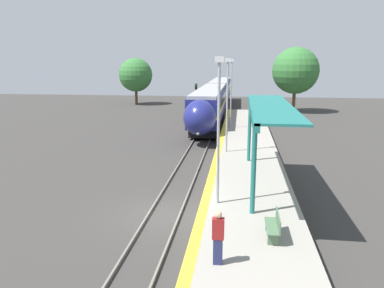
% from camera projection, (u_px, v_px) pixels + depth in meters
% --- Properties ---
extents(ground_plane, '(120.00, 120.00, 0.00)m').
position_uv_depth(ground_plane, '(165.00, 215.00, 17.32)').
color(ground_plane, '#383533').
extents(rail_left, '(0.08, 90.00, 0.15)m').
position_uv_depth(rail_left, '(149.00, 213.00, 17.39)').
color(rail_left, slate).
rests_on(rail_left, ground_plane).
extents(rail_right, '(0.08, 90.00, 0.15)m').
position_uv_depth(rail_right, '(180.00, 215.00, 17.21)').
color(rail_right, slate).
rests_on(rail_right, ground_plane).
extents(train, '(2.87, 42.01, 4.04)m').
position_uv_depth(train, '(215.00, 97.00, 49.79)').
color(train, black).
rests_on(train, ground_plane).
extents(platform_right, '(4.24, 64.00, 0.95)m').
position_uv_depth(platform_right, '(249.00, 210.00, 16.73)').
color(platform_right, gray).
rests_on(platform_right, ground_plane).
extents(platform_bench, '(0.44, 1.48, 0.89)m').
position_uv_depth(platform_bench, '(274.00, 225.00, 12.98)').
color(platform_bench, '#4C6B4C').
rests_on(platform_bench, platform_right).
extents(person_waiting, '(0.36, 0.22, 1.70)m').
position_uv_depth(person_waiting, '(218.00, 237.00, 11.22)').
color(person_waiting, navy).
rests_on(person_waiting, platform_right).
extents(railway_signal, '(0.28, 0.28, 4.31)m').
position_uv_depth(railway_signal, '(196.00, 97.00, 45.75)').
color(railway_signal, '#59595E').
rests_on(railway_signal, ground_plane).
extents(lamppost_near, '(0.36, 0.20, 6.23)m').
position_uv_depth(lamppost_near, '(219.00, 123.00, 15.55)').
color(lamppost_near, '#9E9EA3').
rests_on(lamppost_near, platform_right).
extents(lamppost_mid, '(0.36, 0.20, 6.23)m').
position_uv_depth(lamppost_mid, '(227.00, 100.00, 24.79)').
color(lamppost_mid, '#9E9EA3').
rests_on(lamppost_mid, platform_right).
extents(lamppost_far, '(0.36, 0.20, 6.23)m').
position_uv_depth(lamppost_far, '(231.00, 89.00, 34.03)').
color(lamppost_far, '#9E9EA3').
rests_on(lamppost_far, platform_right).
extents(station_canopy, '(2.02, 11.28, 3.94)m').
position_uv_depth(station_canopy, '(264.00, 110.00, 18.35)').
color(station_canopy, '#1E6B66').
rests_on(station_canopy, platform_right).
extents(background_tree_left, '(5.41, 5.41, 7.49)m').
position_uv_depth(background_tree_left, '(136.00, 75.00, 60.73)').
color(background_tree_left, brown).
rests_on(background_tree_left, ground_plane).
extents(background_tree_right, '(6.34, 6.34, 8.88)m').
position_uv_depth(background_tree_right, '(296.00, 71.00, 51.17)').
color(background_tree_right, brown).
rests_on(background_tree_right, ground_plane).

